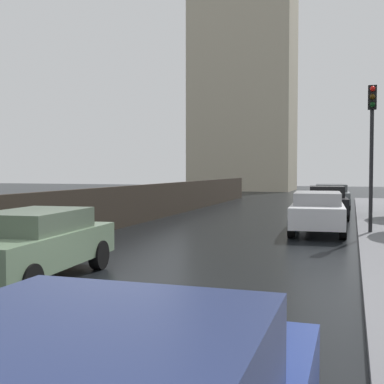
{
  "coord_description": "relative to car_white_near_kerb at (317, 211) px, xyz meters",
  "views": [
    {
      "loc": [
        3.8,
        -7.59,
        2.13
      ],
      "look_at": [
        0.08,
        4.09,
        1.59
      ],
      "focal_mm": 47.12,
      "sensor_mm": 36.0,
      "label": 1
    }
  ],
  "objects": [
    {
      "name": "ground",
      "position": [
        -2.69,
        -9.86,
        -0.74
      ],
      "size": [
        120.0,
        120.0,
        0.0
      ],
      "primitive_type": "plane",
      "color": "black"
    },
    {
      "name": "car_white_near_kerb",
      "position": [
        0.0,
        0.0,
        0.0
      ],
      "size": [
        1.97,
        4.63,
        1.38
      ],
      "rotation": [
        0.0,
        0.0,
        0.05
      ],
      "color": "silver",
      "rests_on": "ground"
    },
    {
      "name": "car_black_mid_road",
      "position": [
        0.05,
        5.46,
        -0.01
      ],
      "size": [
        1.98,
        4.01,
        1.41
      ],
      "rotation": [
        0.0,
        0.0,
        0.08
      ],
      "color": "black",
      "rests_on": "ground"
    },
    {
      "name": "car_green_far_ahead",
      "position": [
        -4.68,
        -9.25,
        -0.02
      ],
      "size": [
        1.92,
        4.22,
        1.35
      ],
      "rotation": [
        0.0,
        0.0,
        3.21
      ],
      "color": "slate",
      "rests_on": "ground"
    },
    {
      "name": "car_grey_behind_camera",
      "position": [
        0.02,
        11.39,
        -0.02
      ],
      "size": [
        2.08,
        4.38,
        1.34
      ],
      "rotation": [
        0.0,
        0.0,
        0.05
      ],
      "color": "slate",
      "rests_on": "ground"
    },
    {
      "name": "traffic_light",
      "position": [
        1.68,
        -0.47,
        2.6
      ],
      "size": [
        0.26,
        0.39,
        4.65
      ],
      "color": "black",
      "rests_on": "sidewalk_strip"
    },
    {
      "name": "distant_tower",
      "position": [
        -9.86,
        34.74,
        16.4
      ],
      "size": [
        10.5,
        7.12,
        36.8
      ],
      "color": "#B2A88E",
      "rests_on": "ground"
    }
  ]
}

